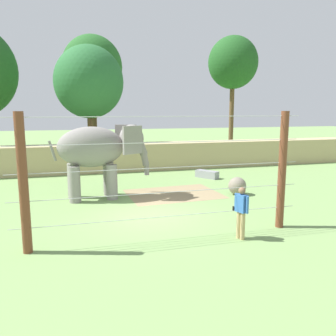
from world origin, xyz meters
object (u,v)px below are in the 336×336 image
(elephant, at_px, (99,150))
(feed_trough, at_px, (207,174))
(zookeeper, at_px, (241,210))
(enrichment_ball, at_px, (237,186))

(elephant, height_order, feed_trough, elephant)
(zookeeper, bearing_deg, elephant, 120.84)
(enrichment_ball, xyz_separation_m, zookeeper, (-2.54, -5.27, 0.50))
(feed_trough, bearing_deg, zookeeper, -105.83)
(elephant, distance_m, feed_trough, 7.49)
(enrichment_ball, bearing_deg, zookeeper, -115.74)
(enrichment_ball, distance_m, zookeeper, 5.87)
(zookeeper, relative_size, feed_trough, 1.16)
(elephant, relative_size, enrichment_ball, 5.31)
(zookeeper, height_order, feed_trough, zookeeper)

